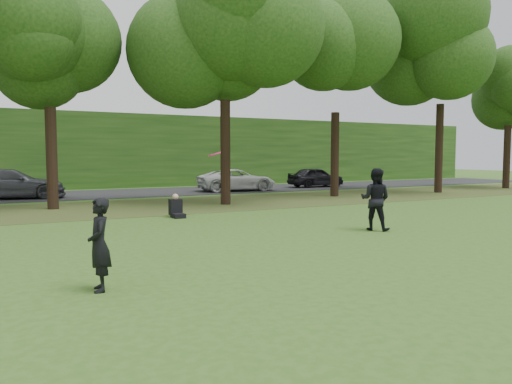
% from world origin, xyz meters
% --- Properties ---
extents(ground, '(120.00, 120.00, 0.00)m').
position_xyz_m(ground, '(0.00, 0.00, 0.00)').
color(ground, '#2D5219').
rests_on(ground, ground).
extents(leaf_litter, '(60.00, 7.00, 0.01)m').
position_xyz_m(leaf_litter, '(0.00, 13.00, 0.01)').
color(leaf_litter, '#493D1A').
rests_on(leaf_litter, ground).
extents(street, '(70.00, 7.00, 0.02)m').
position_xyz_m(street, '(0.00, 21.00, 0.01)').
color(street, black).
rests_on(street, ground).
extents(far_hedge, '(70.00, 3.00, 5.00)m').
position_xyz_m(far_hedge, '(0.00, 27.00, 2.50)').
color(far_hedge, '#183C11').
rests_on(far_hedge, ground).
extents(player_left, '(0.42, 0.59, 1.51)m').
position_xyz_m(player_left, '(-3.87, 0.39, 0.76)').
color(player_left, black).
rests_on(player_left, ground).
extents(player_right, '(1.07, 1.12, 1.81)m').
position_xyz_m(player_right, '(4.56, 3.25, 0.91)').
color(player_right, black).
rests_on(player_right, ground).
extents(parked_cars, '(37.33, 3.20, 1.50)m').
position_xyz_m(parked_cars, '(-0.46, 19.95, 0.71)').
color(parked_cars, black).
rests_on(parked_cars, street).
extents(frisbee, '(0.35, 0.36, 0.14)m').
position_xyz_m(frisbee, '(-1.23, 1.74, 2.22)').
color(frisbee, '#EA1369').
rests_on(frisbee, ground).
extents(seated_person, '(0.43, 0.74, 0.83)m').
position_xyz_m(seated_person, '(0.49, 8.96, 0.31)').
color(seated_person, black).
rests_on(seated_person, ground).
extents(tree_line, '(55.30, 7.90, 12.31)m').
position_xyz_m(tree_line, '(-0.34, 12.94, 7.84)').
color(tree_line, black).
rests_on(tree_line, ground).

